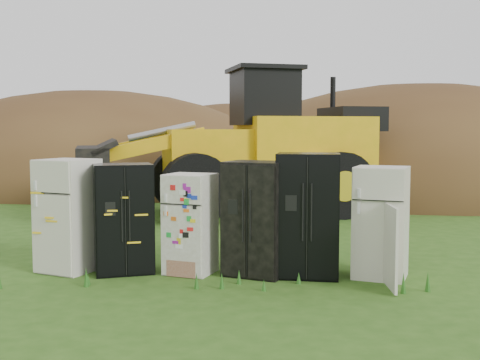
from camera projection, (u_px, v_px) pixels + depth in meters
The scene contains 11 objects.
ground at pixel (226, 274), 9.50m from camera, with size 120.00×120.00×0.00m, color #2C5115.
fridge_leftmost at pixel (69, 215), 9.63m from camera, with size 0.80×0.76×1.80m, color beige, non-canonical shape.
fridge_black_side at pixel (123, 218), 9.54m from camera, with size 0.90×0.71×1.73m, color black, non-canonical shape.
fridge_sticker at pixel (190, 224), 9.49m from camera, with size 0.70×0.65×1.58m, color silver, non-canonical shape.
fridge_dark_mid at pixel (257, 218), 9.38m from camera, with size 0.91×0.74×1.78m, color black, non-canonical shape.
fridge_black_right at pixel (308, 215), 9.32m from camera, with size 0.95×0.80×1.91m, color black, non-canonical shape.
fridge_open_door at pixel (381, 222), 9.21m from camera, with size 0.78×0.72×1.71m, color beige, non-canonical shape.
wheel_loader at pixel (228, 141), 15.87m from camera, with size 8.10×3.28×3.92m, color #E4A40F, non-canonical shape.
dirt_mound_right at pixel (417, 193), 21.66m from camera, with size 16.15×11.84×7.80m, color #402814.
dirt_mound_left at pixel (93, 185), 24.40m from camera, with size 16.63×12.47×7.68m, color #402814.
dirt_mound_back at pixel (254, 180), 27.17m from camera, with size 18.08×12.06×6.92m, color #402814.
Camera 1 is at (0.89, -9.30, 2.28)m, focal length 45.00 mm.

